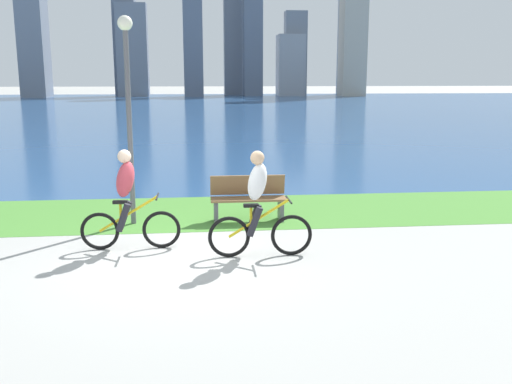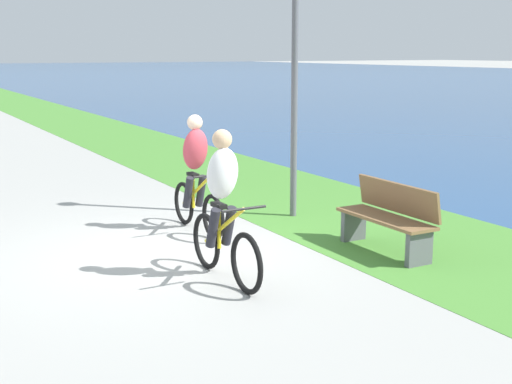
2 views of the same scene
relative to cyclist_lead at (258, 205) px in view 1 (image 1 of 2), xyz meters
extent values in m
plane|color=#9E9E99|center=(-1.27, -0.16, -0.84)|extent=(300.00, 300.00, 0.00)
cube|color=#478433|center=(-1.27, 3.10, -0.84)|extent=(120.00, 3.13, 0.01)
cube|color=navy|center=(-1.27, 43.98, -0.84)|extent=(300.00, 78.63, 0.00)
torus|color=black|center=(0.54, 0.00, -0.51)|extent=(0.67, 0.06, 0.67)
torus|color=black|center=(-0.47, 0.00, -0.51)|extent=(0.67, 0.06, 0.67)
cylinder|color=gold|center=(0.01, 0.00, -0.22)|extent=(0.98, 0.04, 0.62)
cylinder|color=gold|center=(-0.12, 0.00, -0.27)|extent=(0.04, 0.04, 0.49)
cube|color=black|center=(-0.12, 0.00, 0.00)|extent=(0.24, 0.10, 0.05)
cylinder|color=black|center=(0.49, 0.00, 0.08)|extent=(0.03, 0.52, 0.03)
ellipsoid|color=white|center=(-0.02, 0.00, 0.38)|extent=(0.40, 0.36, 0.65)
sphere|color=#D8AD84|center=(-0.02, 0.00, 0.76)|extent=(0.22, 0.22, 0.22)
cylinder|color=#26262D|center=(-0.07, 0.10, -0.24)|extent=(0.27, 0.11, 0.49)
cylinder|color=#26262D|center=(-0.07, -0.10, -0.24)|extent=(0.27, 0.11, 0.49)
torus|color=black|center=(-1.57, 0.62, -0.52)|extent=(0.64, 0.06, 0.64)
torus|color=black|center=(-2.58, 0.62, -0.52)|extent=(0.64, 0.06, 0.64)
cylinder|color=gold|center=(-2.10, 0.62, -0.24)|extent=(0.99, 0.04, 0.61)
cylinder|color=gold|center=(-2.23, 0.62, -0.29)|extent=(0.04, 0.04, 0.47)
cube|color=black|center=(-2.23, 0.62, -0.04)|extent=(0.24, 0.10, 0.05)
cylinder|color=black|center=(-1.62, 0.62, 0.04)|extent=(0.03, 0.52, 0.03)
ellipsoid|color=#BF3F4C|center=(-2.13, 0.62, 0.34)|extent=(0.40, 0.36, 0.65)
sphere|color=beige|center=(-2.13, 0.62, 0.72)|extent=(0.22, 0.22, 0.22)
cylinder|color=#26262D|center=(-2.18, 0.72, -0.28)|extent=(0.27, 0.11, 0.49)
cylinder|color=#26262D|center=(-2.18, 0.52, -0.28)|extent=(0.27, 0.11, 0.49)
cube|color=brown|center=(0.05, 2.28, -0.39)|extent=(1.50, 0.45, 0.04)
cube|color=brown|center=(0.05, 2.47, -0.14)|extent=(1.50, 0.11, 0.40)
cube|color=#595960|center=(0.70, 2.28, -0.62)|extent=(0.08, 0.37, 0.45)
cube|color=#595960|center=(-0.60, 2.28, -0.62)|extent=(0.08, 0.37, 0.45)
cylinder|color=#595960|center=(-2.22, 2.32, 1.01)|extent=(0.10, 0.10, 3.70)
sphere|color=white|center=(-2.22, 2.32, 2.96)|extent=(0.28, 0.28, 0.28)
cube|color=slate|center=(-22.17, 71.29, 6.67)|extent=(3.25, 4.23, 15.02)
cube|color=slate|center=(-10.90, 76.34, 10.91)|extent=(3.07, 2.81, 23.50)
cube|color=slate|center=(-9.61, 73.25, 5.40)|extent=(4.18, 2.54, 12.48)
cube|color=slate|center=(-1.28, 72.70, 8.58)|extent=(2.62, 3.55, 18.86)
cube|color=slate|center=(4.64, 78.20, 12.13)|extent=(2.86, 2.48, 25.94)
cube|color=slate|center=(7.20, 75.16, 7.33)|extent=(2.63, 3.23, 16.34)
cube|color=#8C939E|center=(12.56, 74.16, 3.45)|extent=(3.77, 3.85, 8.58)
cube|color=slate|center=(13.39, 75.10, 5.10)|extent=(3.09, 2.31, 11.89)
cube|color=#ADA899|center=(20.95, 71.65, 11.94)|extent=(3.34, 3.30, 25.57)
cube|color=slate|center=(22.37, 78.66, 10.75)|extent=(3.35, 2.34, 23.18)
camera|label=1|loc=(-0.94, -8.75, 2.01)|focal=40.05mm
camera|label=2|loc=(6.68, -3.31, 1.70)|focal=48.12mm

